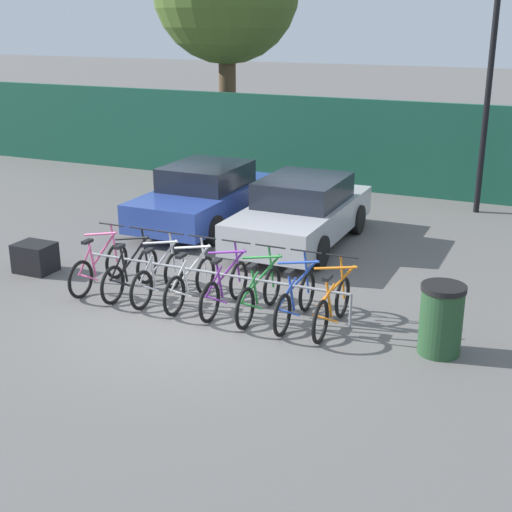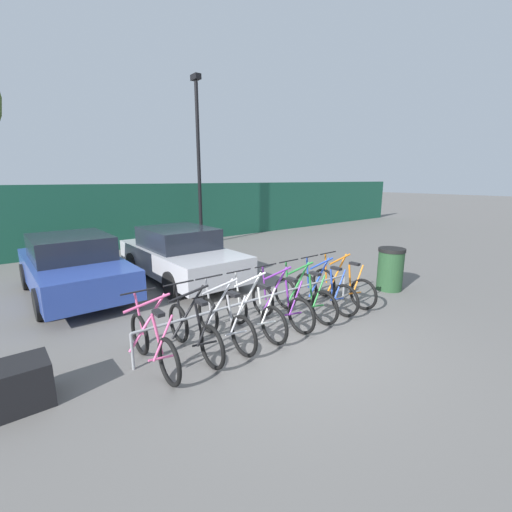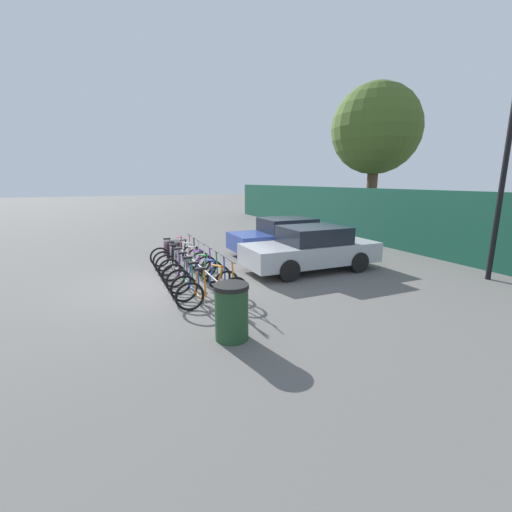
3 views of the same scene
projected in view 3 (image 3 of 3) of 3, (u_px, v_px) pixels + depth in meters
The scene contains 17 objects.
ground_plane at pixel (173, 284), 9.45m from camera, with size 120.00×120.00×0.00m, color #605E5B.
hoarding_wall at pixel (425, 223), 12.92m from camera, with size 36.00×0.16×2.47m, color #19513D.
bike_rack at pixel (196, 264), 9.61m from camera, with size 4.82×0.04×0.57m.
bicycle_pink at pixel (176, 254), 11.49m from camera, with size 0.68×1.71×1.05m.
bicycle_black at pixel (180, 258), 10.91m from camera, with size 0.68×1.71×1.05m.
bicycle_silver at pixel (184, 262), 10.41m from camera, with size 0.68×1.71×1.05m.
bicycle_white at pixel (188, 267), 9.86m from camera, with size 0.68×1.71×1.05m.
bicycle_purple at pixel (193, 272), 9.30m from camera, with size 0.68×1.71×1.05m.
bicycle_green at pixel (199, 278), 8.75m from camera, with size 0.68×1.71×1.05m.
bicycle_blue at pixel (206, 284), 8.20m from camera, with size 0.68×1.71×1.05m.
bicycle_orange at pixel (213, 291), 7.67m from camera, with size 0.68×1.71×1.05m.
car_blue at pixel (285, 236), 13.24m from camera, with size 1.91×4.18×1.40m.
car_silver at pixel (311, 249), 10.85m from camera, with size 1.91×4.28×1.40m.
lamp_post at pixel (507, 150), 9.17m from camera, with size 0.24×0.44×6.48m.
trash_bin at pixel (232, 312), 6.10m from camera, with size 0.63×0.63×1.03m.
cargo_crate at pixel (173, 248), 13.01m from camera, with size 0.70×0.56×0.55m, color black.
tree_behind_hoarding at pixel (376, 130), 17.18m from camera, with size 4.44×4.44×7.55m.
Camera 3 is at (9.22, -1.54, 2.81)m, focal length 24.00 mm.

